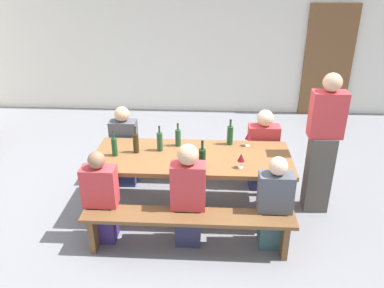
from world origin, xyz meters
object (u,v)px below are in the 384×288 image
at_px(wine_glass_0, 248,137).
at_px(seated_guest_near_2, 274,205).
at_px(tasting_table, 192,161).
at_px(wine_glass_1, 241,158).
at_px(wine_bottle_5, 160,141).
at_px(bench_near, 188,222).
at_px(bench_far, 195,156).
at_px(wine_bottle_0, 136,143).
at_px(wooden_door, 328,62).
at_px(wine_bottle_3, 202,158).
at_px(seated_guest_near_0, 101,200).
at_px(standing_host, 322,147).
at_px(wine_bottle_4, 114,146).
at_px(seated_guest_near_1, 188,197).
at_px(seated_guest_far_1, 262,152).
at_px(wine_bottle_1, 230,135).
at_px(seated_guest_far_0, 125,148).
at_px(wine_bottle_2, 178,137).

xyz_separation_m(wine_glass_0, seated_guest_near_2, (0.23, -0.90, -0.37)).
distance_m(tasting_table, wine_glass_1, 0.64).
bearing_deg(seated_guest_near_2, wine_bottle_5, 60.73).
height_order(bench_near, bench_far, same).
relative_size(bench_near, wine_bottle_0, 6.66).
distance_m(wooden_door, wine_bottle_3, 4.36).
xyz_separation_m(bench_near, wine_bottle_0, (-0.66, 0.80, 0.51)).
height_order(seated_guest_near_0, standing_host, standing_host).
bearing_deg(wine_bottle_4, bench_far, 41.49).
bearing_deg(bench_far, wooden_door, 48.51).
height_order(seated_guest_near_1, standing_host, standing_host).
bearing_deg(seated_guest_far_1, wine_bottle_1, -59.68).
xyz_separation_m(wine_glass_1, seated_guest_near_2, (0.34, -0.34, -0.37)).
distance_m(wine_bottle_3, seated_guest_near_2, 0.91).
distance_m(bench_far, wine_bottle_3, 1.14).
bearing_deg(bench_near, wine_bottle_0, 129.49).
bearing_deg(seated_guest_near_0, seated_guest_far_0, -0.16).
height_order(wine_bottle_2, seated_guest_far_0, seated_guest_far_0).
distance_m(wine_bottle_1, wine_glass_1, 0.61).
bearing_deg(wine_glass_0, bench_far, 145.85).
distance_m(seated_guest_far_1, standing_host, 0.84).
bearing_deg(wine_glass_0, wine_glass_1, -101.69).
relative_size(bench_near, wine_bottle_1, 6.78).
distance_m(wine_bottle_0, wine_glass_0, 1.34).
height_order(wine_bottle_0, wine_bottle_1, wine_bottle_0).
bearing_deg(seated_guest_near_0, seated_guest_far_1, -56.81).
xyz_separation_m(wine_bottle_0, wine_bottle_3, (0.79, -0.32, -0.01)).
height_order(wooden_door, wine_bottle_5, wooden_door).
relative_size(wine_bottle_2, seated_guest_near_0, 0.27).
bearing_deg(wooden_door, bench_far, -131.49).
bearing_deg(tasting_table, wine_glass_1, -25.57).
bearing_deg(bench_far, wine_bottle_0, -133.52).
xyz_separation_m(bench_near, seated_guest_far_1, (0.89, 1.35, 0.16)).
bearing_deg(seated_guest_far_0, wine_glass_1, 59.84).
height_order(wine_glass_1, seated_guest_near_2, seated_guest_near_2).
height_order(seated_guest_near_2, standing_host, standing_host).
distance_m(wine_bottle_0, wine_bottle_2, 0.52).
xyz_separation_m(wooden_door, standing_host, (-0.88, -3.32, -0.21)).
distance_m(tasting_table, seated_guest_far_0, 1.12).
distance_m(tasting_table, wine_bottle_5, 0.45).
bearing_deg(wine_bottle_3, seated_guest_near_2, -23.17).
bearing_deg(wooden_door, wine_bottle_5, -129.82).
bearing_deg(bench_near, wine_glass_1, 41.67).
relative_size(wine_bottle_4, seated_guest_far_0, 0.28).
xyz_separation_m(tasting_table, seated_guest_far_0, (-0.93, 0.60, -0.15)).
height_order(wine_bottle_3, wine_glass_1, wine_bottle_3).
xyz_separation_m(wine_bottle_1, wine_bottle_3, (-0.32, -0.61, -0.01)).
height_order(bench_far, seated_guest_near_0, seated_guest_near_0).
xyz_separation_m(wine_bottle_1, standing_host, (1.07, -0.21, -0.04)).
bearing_deg(wine_bottle_1, bench_far, 137.40).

